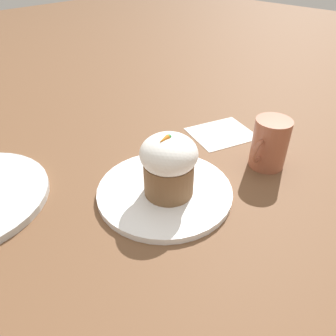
% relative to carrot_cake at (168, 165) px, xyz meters
% --- Properties ---
extents(ground_plane, '(4.00, 4.00, 0.00)m').
position_rel_carrot_cake_xyz_m(ground_plane, '(-0.00, -0.01, -0.07)').
color(ground_plane, brown).
extents(dessert_plate, '(0.25, 0.25, 0.01)m').
position_rel_carrot_cake_xyz_m(dessert_plate, '(-0.00, -0.01, -0.07)').
color(dessert_plate, white).
rests_on(dessert_plate, ground_plane).
extents(carrot_cake, '(0.10, 0.10, 0.12)m').
position_rel_carrot_cake_xyz_m(carrot_cake, '(0.00, 0.00, 0.00)').
color(carrot_cake, brown).
rests_on(carrot_cake, dessert_plate).
extents(spoon, '(0.07, 0.12, 0.01)m').
position_rel_carrot_cake_xyz_m(spoon, '(-0.02, -0.04, -0.06)').
color(spoon, silver).
rests_on(spoon, dessert_plate).
extents(coffee_cup, '(0.10, 0.07, 0.10)m').
position_rel_carrot_cake_xyz_m(coffee_cup, '(-0.21, 0.07, -0.02)').
color(coffee_cup, '#9E563D').
rests_on(coffee_cup, ground_plane).
extents(paper_napkin, '(0.18, 0.16, 0.00)m').
position_rel_carrot_cake_xyz_m(paper_napkin, '(-0.26, -0.07, -0.07)').
color(paper_napkin, white).
rests_on(paper_napkin, ground_plane).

